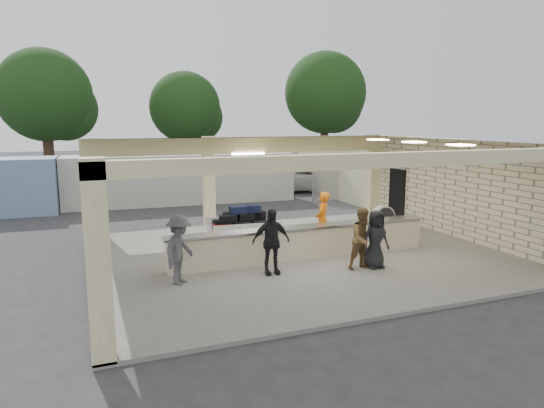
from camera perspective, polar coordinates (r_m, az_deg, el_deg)
name	(u,v)px	position (r m, az deg, el deg)	size (l,w,h in m)	color
ground	(296,257)	(14.95, 2.86, -6.27)	(120.00, 120.00, 0.00)	#2A2A2D
pavilion	(294,210)	(15.32, 2.60, -0.69)	(12.01, 10.00, 3.55)	#605D59
baggage_counter	(303,242)	(14.36, 3.71, -4.53)	(8.20, 0.58, 0.98)	beige
luggage_cart	(242,224)	(15.80, -3.61, -2.40)	(2.34, 1.56, 1.30)	silver
drum_fan	(383,218)	(18.09, 12.91, -1.62)	(0.90, 0.50, 0.99)	silver
baggage_handler	(322,220)	(15.46, 5.95, -1.91)	(0.66, 0.36, 1.82)	#D7600B
passenger_a	(363,239)	(13.49, 10.71, -4.01)	(0.83, 0.36, 1.71)	brown
passenger_b	(271,241)	(12.81, -0.11, -4.43)	(1.04, 0.38, 1.77)	black
passenger_c	(180,250)	(12.28, -10.82, -5.31)	(1.13, 0.40, 1.75)	#47474C
passenger_d	(376,239)	(13.69, 12.09, -4.05)	(0.79, 0.32, 1.62)	black
car_white_a	(307,178)	(28.89, 4.17, 3.10)	(2.59, 5.46, 1.56)	silver
car_white_b	(387,175)	(31.71, 13.43, 3.28)	(1.62, 4.36, 1.38)	silver
car_dark	(285,174)	(31.68, 1.56, 3.58)	(1.50, 4.25, 1.42)	black
container_white	(182,179)	(25.04, -10.57, 2.96)	(11.34, 2.27, 2.46)	beige
fence	(410,177)	(28.01, 15.92, 3.10)	(12.06, 0.06, 2.03)	gray
tree_left	(50,99)	(37.30, -24.66, 11.15)	(6.60, 6.30, 9.00)	#382619
tree_mid	(188,110)	(40.11, -9.80, 10.84)	(6.00, 5.60, 8.00)	#382619
tree_right	(328,96)	(43.33, 6.55, 12.48)	(7.20, 7.00, 10.00)	#382619
adjacent_building	(377,166)	(27.89, 12.26, 4.36)	(6.00, 8.00, 3.20)	beige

